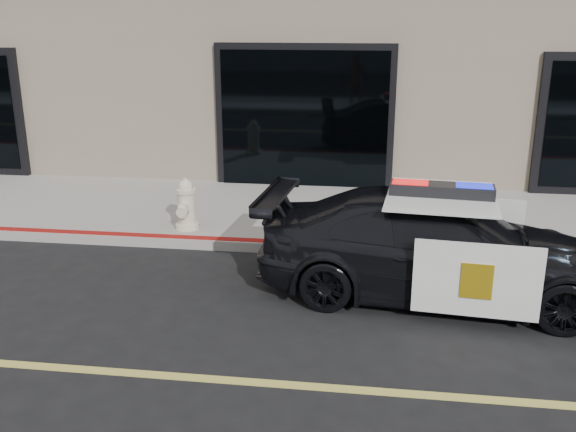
# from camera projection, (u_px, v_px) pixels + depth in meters

# --- Properties ---
(ground) EXTENTS (120.00, 120.00, 0.00)m
(ground) POSITION_uv_depth(u_px,v_px,m) (327.00, 388.00, 6.10)
(ground) COLOR black
(ground) RESTS_ON ground
(sidewalk_n) EXTENTS (60.00, 3.50, 0.15)m
(sidewalk_n) POSITION_uv_depth(u_px,v_px,m) (350.00, 216.00, 11.04)
(sidewalk_n) COLOR gray
(sidewalk_n) RESTS_ON ground
(police_car) EXTENTS (2.63, 4.77, 1.45)m
(police_car) POSITION_uv_depth(u_px,v_px,m) (438.00, 246.00, 7.94)
(police_car) COLOR black
(police_car) RESTS_ON ground
(fire_hydrant) EXTENTS (0.37, 0.51, 0.82)m
(fire_hydrant) POSITION_uv_depth(u_px,v_px,m) (186.00, 205.00, 10.04)
(fire_hydrant) COLOR beige
(fire_hydrant) RESTS_ON sidewalk_n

